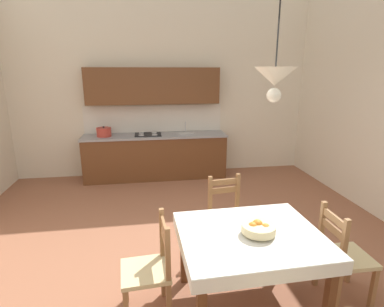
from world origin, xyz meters
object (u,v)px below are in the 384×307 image
at_px(dining_chair_tv_side, 150,269).
at_px(pendant_lamp, 275,78).
at_px(dining_chair_kitchen_side, 228,217).
at_px(fruit_bowl, 258,228).
at_px(dining_chair_window_side, 343,256).
at_px(kitchen_cabinetry, 155,136).
at_px(dining_table, 250,246).

relative_size(dining_chair_tv_side, pendant_lamp, 1.16).
distance_m(dining_chair_kitchen_side, dining_chair_tv_side, 1.28).
xyz_separation_m(dining_chair_kitchen_side, fruit_bowl, (0.01, -0.94, 0.37)).
bearing_deg(dining_chair_kitchen_side, dining_chair_tv_side, -137.90).
bearing_deg(dining_chair_tv_side, dining_chair_window_side, -2.67).
bearing_deg(pendant_lamp, dining_chair_kitchen_side, 92.38).
distance_m(dining_chair_kitchen_side, pendant_lamp, 1.93).
bearing_deg(dining_chair_kitchen_side, dining_chair_window_side, -47.33).
bearing_deg(kitchen_cabinetry, fruit_bowl, -78.86).
distance_m(dining_chair_kitchen_side, dining_chair_window_side, 1.28).
distance_m(kitchen_cabinetry, pendant_lamp, 4.13).
bearing_deg(dining_table, kitchen_cabinetry, 100.36).
bearing_deg(kitchen_cabinetry, dining_chair_kitchen_side, -75.44).
bearing_deg(dining_chair_tv_side, fruit_bowl, -5.07).
relative_size(dining_chair_window_side, dining_chair_tv_side, 1.00).
height_order(dining_chair_kitchen_side, pendant_lamp, pendant_lamp).
bearing_deg(dining_chair_kitchen_side, dining_table, -93.32).
bearing_deg(dining_table, dining_chair_window_side, -1.72).
bearing_deg(dining_chair_tv_side, kitchen_cabinetry, 86.86).
bearing_deg(dining_table, pendant_lamp, -39.15).
bearing_deg(fruit_bowl, pendant_lamp, -53.88).
relative_size(dining_table, dining_chair_kitchen_side, 1.37).
distance_m(dining_chair_tv_side, pendant_lamp, 1.93).
height_order(dining_chair_kitchen_side, fruit_bowl, dining_chair_kitchen_side).
distance_m(dining_table, dining_chair_window_side, 0.94).
relative_size(dining_chair_window_side, fruit_bowl, 3.10).
xyz_separation_m(dining_table, dining_chair_window_side, (0.92, -0.03, -0.19)).
bearing_deg(pendant_lamp, dining_chair_window_side, 3.39).
height_order(kitchen_cabinetry, dining_chair_kitchen_side, kitchen_cabinetry).
height_order(dining_chair_kitchen_side, dining_chair_window_side, same).
height_order(dining_chair_kitchen_side, dining_chair_tv_side, same).
relative_size(kitchen_cabinetry, dining_table, 2.23).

